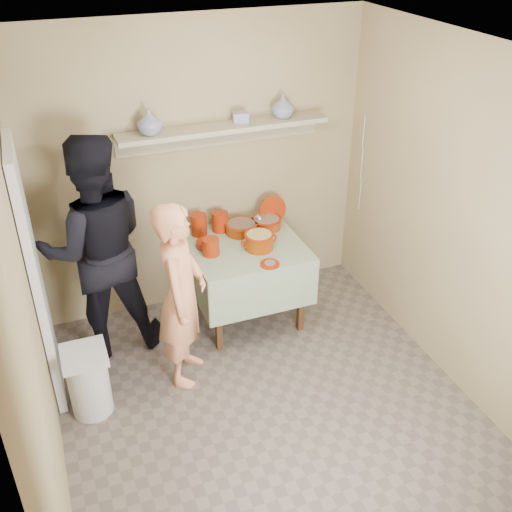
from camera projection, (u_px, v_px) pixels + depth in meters
name	position (u px, v px, depth m)	size (l,w,h in m)	color
ground	(273.00, 416.00, 4.48)	(3.50, 3.50, 0.00)	#665950
tile_panel	(36.00, 278.00, 4.28)	(0.06, 0.70, 2.00)	silver
plate_stack_a	(199.00, 224.00, 5.29)	(0.14, 0.14, 0.19)	maroon
plate_stack_b	(220.00, 222.00, 5.36)	(0.15, 0.15, 0.18)	maroon
bowl_stack	(211.00, 247.00, 5.00)	(0.15, 0.15, 0.15)	maroon
empty_bowl	(207.00, 244.00, 5.13)	(0.18, 0.18, 0.05)	maroon
propped_lid	(273.00, 210.00, 5.49)	(0.27, 0.27, 0.02)	maroon
vase_right	(283.00, 106.00, 5.09)	(0.19, 0.19, 0.20)	navy
vase_left	(149.00, 122.00, 4.72)	(0.20, 0.20, 0.21)	navy
ceramic_box	(241.00, 118.00, 4.99)	(0.13, 0.09, 0.09)	navy
person_cook	(182.00, 295.00, 4.51)	(0.56, 0.37, 1.53)	#EB9565
person_helper	(96.00, 248.00, 4.75)	(0.92, 0.72, 1.89)	black
room_shell	(277.00, 226.00, 3.66)	(3.04, 3.54, 2.62)	tan
serving_table	(245.00, 255.00, 5.26)	(0.97, 0.97, 0.76)	#4C2D16
cazuela_meat_a	(241.00, 227.00, 5.34)	(0.30, 0.30, 0.10)	#6F2201
cazuela_meat_b	(266.00, 222.00, 5.41)	(0.28, 0.28, 0.10)	#6F2201
ladle	(260.00, 218.00, 5.37)	(0.08, 0.26, 0.19)	silver
cazuela_rice	(259.00, 240.00, 5.08)	(0.33, 0.25, 0.14)	#6F2201
front_plate	(270.00, 264.00, 4.88)	(0.16, 0.16, 0.03)	maroon
wall_shelf	(223.00, 130.00, 5.01)	(1.80, 0.25, 0.21)	tan
trash_bin	(89.00, 381.00, 4.40)	(0.32, 0.32, 0.56)	silver
electrical_cord	(362.00, 164.00, 5.48)	(0.01, 0.05, 0.90)	silver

